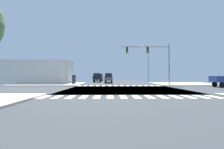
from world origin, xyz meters
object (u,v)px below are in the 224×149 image
suv_middle_2 (109,77)px  pickup_nearside_1 (100,77)px  bank_building (37,72)px  sedan_outer_2 (109,78)px  suv_leading_1 (109,77)px  pickup_trailing_3 (97,77)px  street_lamp (148,61)px  traffic_signal_mast (151,55)px

suv_middle_2 → pickup_nearside_1: bearing=9.4°
bank_building → sedan_outer_2: bearing=12.1°
bank_building → suv_leading_1: 17.14m
pickup_trailing_3 → sedan_outer_2: pickup_trailing_3 is taller
bank_building → sedan_outer_2: 15.11m
bank_building → pickup_trailing_3: bank_building is taller
suv_middle_2 → street_lamp: bearing=123.7°
street_lamp → pickup_trailing_3: 13.63m
suv_middle_2 → bank_building: bearing=54.1°
pickup_nearside_1 → pickup_trailing_3: (0.00, -10.66, 0.00)m
pickup_nearside_1 → street_lamp: bearing=132.2°
street_lamp → sedan_outer_2: 10.86m
pickup_nearside_1 → suv_middle_2: (3.00, 0.50, 0.10)m
suv_middle_2 → sedan_outer_2: (0.00, -17.15, -0.28)m
pickup_trailing_3 → sedan_outer_2: size_ratio=1.19×
pickup_nearside_1 → suv_leading_1: bearing=105.1°
pickup_nearside_1 → pickup_trailing_3: bearing=90.0°
traffic_signal_mast → suv_leading_1: (-7.01, 15.99, -3.72)m
street_lamp → sedan_outer_2: (-9.60, -2.77, -4.26)m
pickup_nearside_1 → pickup_trailing_3: 10.66m
bank_building → pickup_nearside_1: bearing=59.4°
suv_leading_1 → street_lamp: bearing=163.8°
suv_leading_1 → sedan_outer_2: (0.00, -5.56, -0.28)m
suv_middle_2 → sedan_outer_2: 17.15m
bank_building → pickup_nearside_1: 23.05m
sedan_outer_2 → suv_leading_1: bearing=-90.0°
pickup_trailing_3 → bank_building: bearing=38.0°
traffic_signal_mast → pickup_nearside_1: (-10.01, 27.08, -3.82)m
suv_leading_1 → bank_building: bearing=30.6°
suv_leading_1 → pickup_trailing_3: 3.03m
bank_building → suv_middle_2: bearing=54.1°
suv_middle_2 → pickup_trailing_3: bearing=74.9°
pickup_trailing_3 → sedan_outer_2: bearing=116.6°
street_lamp → sedan_outer_2: size_ratio=2.12×
street_lamp → suv_leading_1: street_lamp is taller
pickup_nearside_1 → suv_middle_2: pickup_nearside_1 is taller
pickup_trailing_3 → street_lamp: bearing=165.6°
pickup_trailing_3 → traffic_signal_mast: bearing=121.4°
suv_middle_2 → sedan_outer_2: suv_middle_2 is taller
traffic_signal_mast → pickup_nearside_1: traffic_signal_mast is taller
street_lamp → suv_leading_1: size_ratio=1.99×
bank_building → suv_middle_2: size_ratio=3.26×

